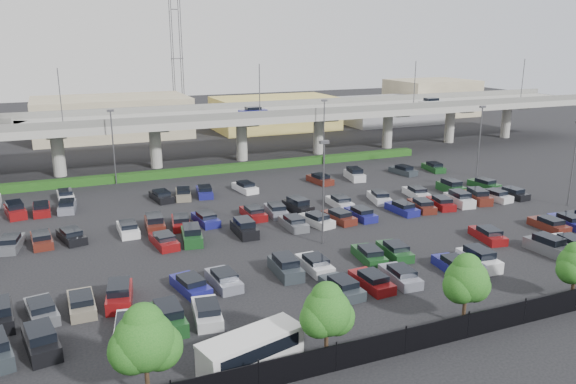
{
  "coord_description": "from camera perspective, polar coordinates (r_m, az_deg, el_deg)",
  "views": [
    {
      "loc": [
        -23.4,
        -54.54,
        19.68
      ],
      "look_at": [
        1.48,
        4.23,
        2.0
      ],
      "focal_mm": 35.0,
      "sensor_mm": 36.0,
      "label": 1
    }
  ],
  "objects": [
    {
      "name": "ground",
      "position": [
        62.53,
        0.26,
        -2.86
      ],
      "size": [
        280.0,
        280.0,
        0.0
      ],
      "primitive_type": "plane",
      "color": "black"
    },
    {
      "name": "overpass",
      "position": [
        90.48,
        -7.94,
        7.26
      ],
      "size": [
        150.0,
        13.0,
        15.8
      ],
      "color": "gray",
      "rests_on": "ground"
    },
    {
      "name": "hedge",
      "position": [
        85.09,
        -6.39,
        2.39
      ],
      "size": [
        66.0,
        1.6,
        1.1
      ],
      "primitive_type": "cube",
      "color": "#183F12",
      "rests_on": "ground"
    },
    {
      "name": "fence",
      "position": [
        40.03,
        16.63,
        -13.2
      ],
      "size": [
        70.0,
        0.1,
        2.0
      ],
      "color": "black",
      "rests_on": "ground"
    },
    {
      "name": "tree_row",
      "position": [
        40.34,
        16.43,
        -8.81
      ],
      "size": [
        65.07,
        3.66,
        5.94
      ],
      "color": "#332316",
      "rests_on": "ground"
    },
    {
      "name": "shuttle_bus",
      "position": [
        35.86,
        -3.77,
        -15.63
      ],
      "size": [
        7.06,
        3.94,
        2.15
      ],
      "color": "silver",
      "rests_on": "ground"
    },
    {
      "name": "parked_cars",
      "position": [
        58.11,
        -0.11,
        -3.68
      ],
      "size": [
        63.03,
        41.58,
        1.67
      ],
      "color": "#571F17",
      "rests_on": "ground"
    },
    {
      "name": "light_poles",
      "position": [
        61.23,
        -4.03,
        2.76
      ],
      "size": [
        66.9,
        48.38,
        10.3
      ],
      "color": "#4B4A4F",
      "rests_on": "ground"
    },
    {
      "name": "distant_buildings",
      "position": [
        122.77,
        -5.87,
        7.95
      ],
      "size": [
        138.0,
        24.0,
        9.0
      ],
      "color": "gray",
      "rests_on": "ground"
    },
    {
      "name": "comm_tower",
      "position": [
        131.49,
        -11.22,
        13.43
      ],
      "size": [
        2.4,
        2.4,
        30.0
      ],
      "color": "#4B4A4F",
      "rests_on": "ground"
    }
  ]
}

